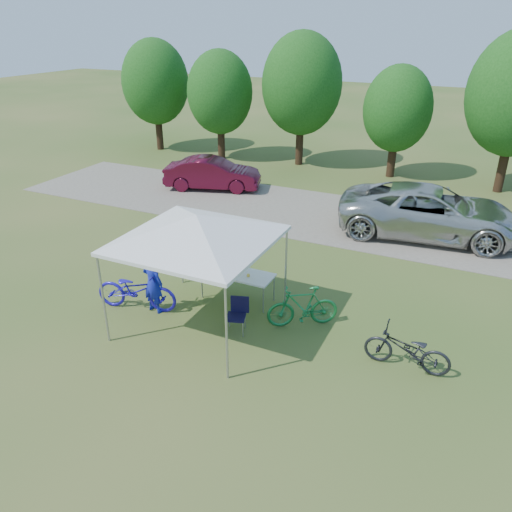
{
  "coord_description": "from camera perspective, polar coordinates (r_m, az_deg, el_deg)",
  "views": [
    {
      "loc": [
        5.4,
        -8.45,
        6.5
      ],
      "look_at": [
        0.47,
        2.0,
        0.98
      ],
      "focal_mm": 35.0,
      "sensor_mm": 36.0,
      "label": 1
    }
  ],
  "objects": [
    {
      "name": "folding_table",
      "position": [
        12.5,
        -2.13,
        -2.12
      ],
      "size": [
        1.83,
        0.76,
        0.75
      ],
      "color": "white",
      "rests_on": "ground"
    },
    {
      "name": "cyclist",
      "position": [
        12.22,
        -11.72,
        -2.97
      ],
      "size": [
        0.62,
        0.45,
        1.56
      ],
      "primitive_type": "imported",
      "rotation": [
        0.0,
        0.0,
        2.99
      ],
      "color": "#1520AA",
      "rests_on": "ground"
    },
    {
      "name": "minivan",
      "position": [
        17.19,
        19.35,
        4.78
      ],
      "size": [
        6.1,
        3.33,
        1.62
      ],
      "primitive_type": "imported",
      "rotation": [
        0.0,
        0.0,
        1.68
      ],
      "color": "beige",
      "rests_on": "gravel_strip"
    },
    {
      "name": "folding_chair",
      "position": [
        11.4,
        -2.1,
        -6.36
      ],
      "size": [
        0.53,
        0.55,
        0.82
      ],
      "rotation": [
        0.0,
        0.0,
        0.32
      ],
      "color": "black",
      "rests_on": "ground"
    },
    {
      "name": "sedan",
      "position": [
        21.1,
        -5.0,
        9.38
      ],
      "size": [
        4.16,
        2.51,
        1.3
      ],
      "primitive_type": "imported",
      "rotation": [
        0.0,
        0.0,
        1.88
      ],
      "color": "#4E0D20",
      "rests_on": "gravel_strip"
    },
    {
      "name": "treeline",
      "position": [
        23.4,
        11.52,
        17.76
      ],
      "size": [
        24.89,
        4.28,
        6.3
      ],
      "color": "#382314",
      "rests_on": "ground"
    },
    {
      "name": "cooler",
      "position": [
        12.61,
        -4.07,
        -0.82
      ],
      "size": [
        0.47,
        0.32,
        0.34
      ],
      "color": "white",
      "rests_on": "folding_table"
    },
    {
      "name": "bike_green",
      "position": [
        11.6,
        5.35,
        -5.76
      ],
      "size": [
        1.65,
        1.31,
        1.0
      ],
      "primitive_type": "imported",
      "rotation": [
        0.0,
        0.0,
        -0.99
      ],
      "color": "#1A773B",
      "rests_on": "ground"
    },
    {
      "name": "ground",
      "position": [
        11.95,
        -6.2,
        -7.6
      ],
      "size": [
        100.0,
        100.0,
        0.0
      ],
      "primitive_type": "plane",
      "color": "#2D5119",
      "rests_on": "ground"
    },
    {
      "name": "ice_cream_cup",
      "position": [
        12.3,
        -0.88,
        -2.22
      ],
      "size": [
        0.08,
        0.08,
        0.06
      ],
      "primitive_type": "cylinder",
      "color": "yellow",
      "rests_on": "folding_table"
    },
    {
      "name": "gravel_strip",
      "position": [
        18.49,
        6.65,
        4.79
      ],
      "size": [
        24.0,
        5.0,
        0.02
      ],
      "primitive_type": "cube",
      "color": "gray",
      "rests_on": "ground"
    },
    {
      "name": "canopy",
      "position": [
        10.75,
        -6.86,
        4.34
      ],
      "size": [
        4.53,
        4.53,
        3.0
      ],
      "color": "#A5A5AA",
      "rests_on": "ground"
    },
    {
      "name": "bike_blue",
      "position": [
        12.51,
        -13.49,
        -3.77
      ],
      "size": [
        2.12,
        1.16,
        1.06
      ],
      "primitive_type": "imported",
      "rotation": [
        0.0,
        0.0,
        1.81
      ],
      "color": "#2115BB",
      "rests_on": "ground"
    },
    {
      "name": "bike_dark",
      "position": [
        10.69,
        16.89,
        -10.23
      ],
      "size": [
        1.74,
        0.62,
        0.91
      ],
      "primitive_type": "imported",
      "rotation": [
        0.0,
        0.0,
        -1.56
      ],
      "color": "black",
      "rests_on": "ground"
    }
  ]
}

